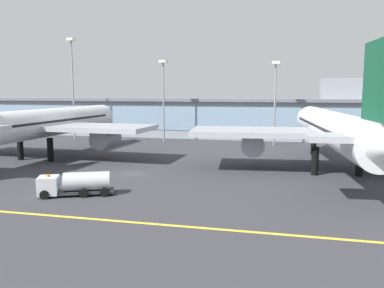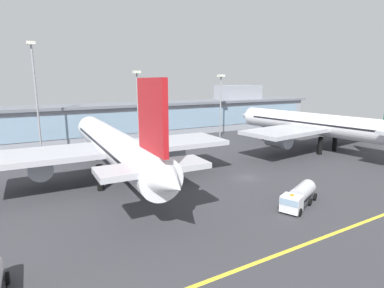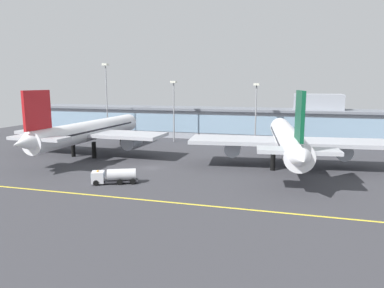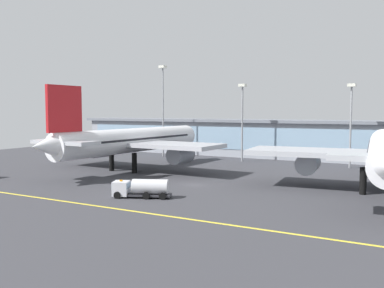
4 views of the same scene
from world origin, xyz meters
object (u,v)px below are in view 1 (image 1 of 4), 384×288
(airliner_near_left, at_px, (45,124))
(apron_light_mast_centre, at_px, (163,88))
(fuel_tanker_truck, at_px, (73,184))
(apron_light_mast_east, at_px, (275,89))
(apron_light_mast_west, at_px, (72,75))
(airliner_near_right, at_px, (334,130))

(airliner_near_left, xyz_separation_m, apron_light_mast_centre, (14.94, 28.22, 7.05))
(fuel_tanker_truck, xyz_separation_m, apron_light_mast_east, (22.55, 51.86, 11.73))
(apron_light_mast_centre, relative_size, apron_light_mast_east, 1.04)
(apron_light_mast_east, bearing_deg, apron_light_mast_west, -179.88)
(airliner_near_right, relative_size, fuel_tanker_truck, 5.86)
(airliner_near_left, xyz_separation_m, fuel_tanker_truck, (19.73, -23.98, -5.11))
(airliner_near_right, height_order, apron_light_mast_west, apron_light_mast_west)
(apron_light_mast_east, bearing_deg, fuel_tanker_truck, -113.50)
(apron_light_mast_centre, bearing_deg, apron_light_mast_east, -0.71)
(airliner_near_right, xyz_separation_m, apron_light_mast_west, (-62.29, 28.58, 10.29))
(apron_light_mast_west, height_order, apron_light_mast_centre, apron_light_mast_west)
(airliner_near_right, distance_m, apron_light_mast_west, 69.30)
(airliner_near_left, height_order, fuel_tanker_truck, airliner_near_left)
(airliner_near_right, bearing_deg, airliner_near_left, 82.88)
(apron_light_mast_west, bearing_deg, fuel_tanker_truck, -60.29)
(airliner_near_right, bearing_deg, fuel_tanker_truck, 119.03)
(airliner_near_right, distance_m, fuel_tanker_truck, 40.46)
(airliner_near_left, height_order, apron_light_mast_centre, apron_light_mast_centre)
(apron_light_mast_centre, height_order, apron_light_mast_east, apron_light_mast_centre)
(fuel_tanker_truck, bearing_deg, apron_light_mast_centre, -107.94)
(airliner_near_left, xyz_separation_m, airliner_near_right, (52.49, -0.81, 0.08))
(fuel_tanker_truck, height_order, apron_light_mast_west, apron_light_mast_west)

